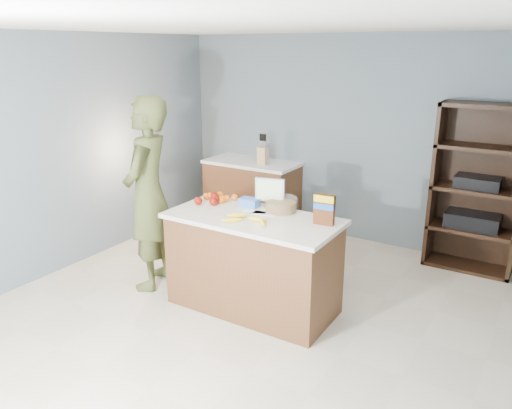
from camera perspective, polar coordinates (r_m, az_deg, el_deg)
The scene contains 15 objects.
floor at distance 4.59m, azimuth -2.35°, elevation -13.14°, with size 4.50×5.00×0.02m, color beige.
walls at distance 4.01m, azimuth -2.65°, elevation 7.62°, with size 4.52×5.02×2.51m.
counter_peninsula at distance 4.62m, azimuth -0.33°, elevation -7.09°, with size 1.56×0.76×0.90m.
back_cabinet at distance 6.72m, azimuth -0.43°, elevation 1.23°, with size 1.24×0.62×0.90m.
shelving_unit at distance 5.84m, azimuth 23.93°, elevation 1.37°, with size 0.90×0.40×1.80m.
person at distance 5.01m, azimuth -12.19°, elevation 1.11°, with size 0.70×0.46×1.92m, color #454D25.
knife_block at distance 6.43m, azimuth 0.78°, elevation 5.69°, with size 0.12×0.10×0.31m.
envelopes at distance 4.54m, azimuth 0.39°, elevation -0.92°, with size 0.34×0.19×0.00m.
bananas at distance 4.32m, azimuth -1.01°, elevation -1.68°, with size 0.45×0.27×0.04m.
apples at distance 4.82m, azimuth -5.23°, elevation 0.56°, with size 0.21×0.28×0.08m.
oranges at distance 4.90m, azimuth -4.09°, elevation 0.80°, with size 0.32×0.21×0.06m.
blue_carton at distance 4.71m, azimuth -0.75°, elevation 0.24°, with size 0.18×0.12×0.08m, color blue.
salad_bowl at distance 4.57m, azimuth 2.88°, elevation -0.09°, with size 0.30×0.30×0.13m.
tv at distance 4.65m, azimuth 1.59°, elevation 1.55°, with size 0.28×0.12×0.28m.
cereal_box at distance 4.24m, azimuth 7.82°, elevation -0.31°, with size 0.18×0.08×0.26m.
Camera 1 is at (2.22, -3.26, 2.35)m, focal length 35.00 mm.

